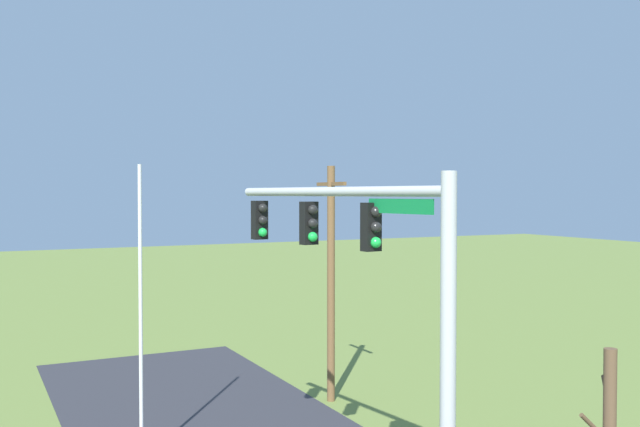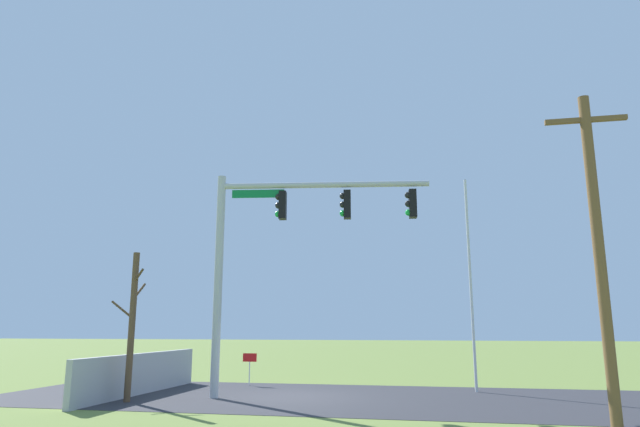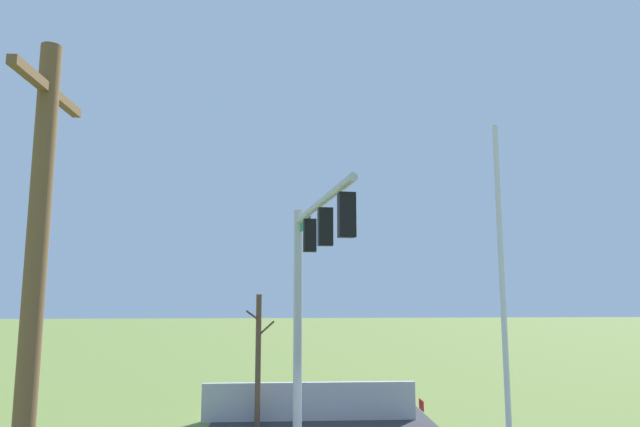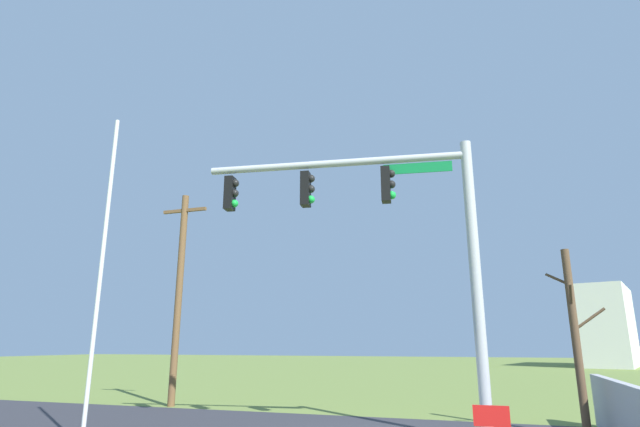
{
  "view_description": "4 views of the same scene",
  "coord_description": "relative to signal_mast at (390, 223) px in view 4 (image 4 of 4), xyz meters",
  "views": [
    {
      "loc": [
        12.17,
        -6.48,
        6.94
      ],
      "look_at": [
        -0.68,
        0.04,
        6.53
      ],
      "focal_mm": 39.39,
      "sensor_mm": 36.0,
      "label": 1
    },
    {
      "loc": [
        -4.5,
        18.29,
        2.23
      ],
      "look_at": [
        -0.79,
        -0.3,
        6.16
      ],
      "focal_mm": 30.86,
      "sensor_mm": 36.0,
      "label": 2
    },
    {
      "loc": [
        -15.32,
        1.28,
        4.7
      ],
      "look_at": [
        -1.99,
        0.5,
        6.6
      ],
      "focal_mm": 30.44,
      "sensor_mm": 36.0,
      "label": 3
    },
    {
      "loc": [
        2.71,
        -11.94,
        2.17
      ],
      "look_at": [
        -1.72,
        1.2,
        5.79
      ],
      "focal_mm": 28.05,
      "sensor_mm": 36.0,
      "label": 4
    }
  ],
  "objects": [
    {
      "name": "flagpole",
      "position": [
        -6.33,
        -3.15,
        -1.37
      ],
      "size": [
        0.1,
        0.1,
        7.69
      ],
      "primitive_type": "cylinder",
      "color": "silver",
      "rests_on": "ground_plane"
    },
    {
      "name": "bare_tree",
      "position": [
        4.28,
        1.65,
        -2.88
      ],
      "size": [
        1.27,
        1.02,
        4.57
      ],
      "color": "brown",
      "rests_on": "ground_plane"
    },
    {
      "name": "distant_building",
      "position": [
        13.16,
        44.84,
        -1.37
      ],
      "size": [
        7.29,
        11.8,
        7.7
      ],
      "primitive_type": "cube",
      "rotation": [
        0.0,
        0.0,
        1.28
      ],
      "color": "silver",
      "rests_on": "ground_plane"
    },
    {
      "name": "signal_mast",
      "position": [
        0.0,
        0.0,
        0.0
      ],
      "size": [
        7.16,
        1.24,
        7.34
      ],
      "color": "#B2B5BA",
      "rests_on": "ground_plane"
    },
    {
      "name": "retaining_fence",
      "position": [
        4.89,
        -0.21,
        -4.54
      ],
      "size": [
        0.2,
        7.82,
        1.36
      ],
      "primitive_type": "cube",
      "color": "#A8A8AD",
      "rests_on": "ground_plane"
    },
    {
      "name": "utility_pole",
      "position": [
        -8.83,
        3.71,
        -1.12
      ],
      "size": [
        1.9,
        0.26,
        7.86
      ],
      "color": "brown",
      "rests_on": "ground_plane"
    },
    {
      "name": "open_sign",
      "position": [
        2.19,
        -3.71,
        -4.31
      ],
      "size": [
        0.56,
        0.04,
        1.22
      ],
      "color": "silver",
      "rests_on": "ground_plane"
    }
  ]
}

